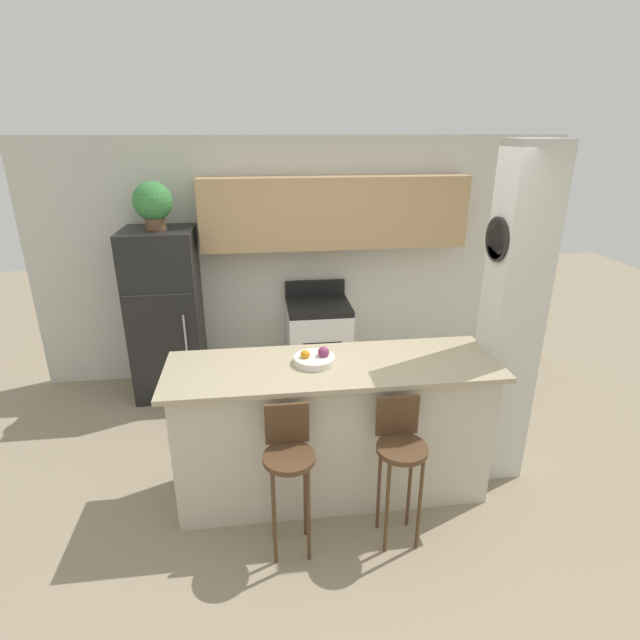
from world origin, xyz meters
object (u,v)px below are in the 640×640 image
at_px(bar_stool_right, 400,451).
at_px(fruit_bowl, 315,359).
at_px(refrigerator, 166,315).
at_px(bar_stool_left, 289,460).
at_px(stove_range, 318,343).
at_px(potted_plant_on_fridge, 153,203).

height_order(bar_stool_right, fruit_bowl, fruit_bowl).
bearing_deg(refrigerator, bar_stool_left, -64.62).
relative_size(stove_range, fruit_bowl, 3.69).
bearing_deg(bar_stool_left, bar_stool_right, 0.00).
distance_m(refrigerator, potted_plant_on_fridge, 1.10).
relative_size(potted_plant_on_fridge, fruit_bowl, 1.52).
xyz_separation_m(refrigerator, fruit_bowl, (1.30, -1.71, 0.24)).
distance_m(refrigerator, bar_stool_left, 2.51).
bearing_deg(fruit_bowl, refrigerator, 127.37).
height_order(refrigerator, bar_stool_right, refrigerator).
height_order(refrigerator, stove_range, refrigerator).
relative_size(refrigerator, bar_stool_left, 1.69).
height_order(refrigerator, bar_stool_left, refrigerator).
distance_m(refrigerator, bar_stool_right, 2.88).
bearing_deg(stove_range, bar_stool_right, -83.87).
distance_m(bar_stool_left, bar_stool_right, 0.72).
height_order(stove_range, fruit_bowl, fruit_bowl).
xyz_separation_m(potted_plant_on_fridge, fruit_bowl, (1.30, -1.71, -0.86)).
bearing_deg(potted_plant_on_fridge, bar_stool_left, -64.62).
xyz_separation_m(stove_range, fruit_bowl, (-0.24, -1.71, 0.64)).
xyz_separation_m(bar_stool_right, fruit_bowl, (-0.48, 0.55, 0.42)).
bearing_deg(refrigerator, potted_plant_on_fridge, 118.58).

